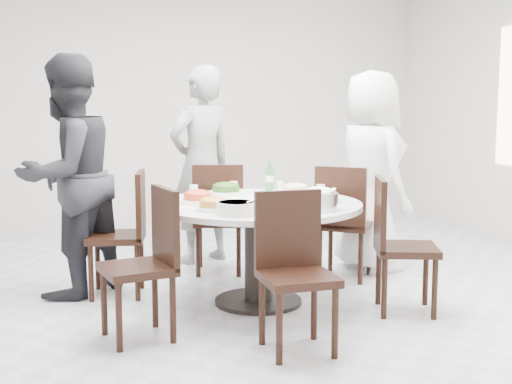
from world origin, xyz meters
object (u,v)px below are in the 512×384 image
object	(u,v)px
beverage_bottle	(270,177)
rice_bowl	(319,201)
diner_left	(68,177)
chair_ne	(345,222)
chair_sw	(137,265)
chair_s	(298,274)
diner_right	(371,172)
soup_bowl	(236,208)
dining_table	(258,253)
chair_n	(219,218)
chair_nw	(116,234)
chair_se	(407,246)
diner_middle	(201,165)

from	to	relation	value
beverage_bottle	rice_bowl	bearing A→B (deg)	-88.77
diner_left	beverage_bottle	size ratio (longest dim) A/B	7.55
chair_ne	diner_left	world-z (taller)	diner_left
chair_sw	chair_s	world-z (taller)	same
chair_ne	chair_sw	xyz separation A→B (m)	(-1.89, -0.94, 0.00)
diner_right	beverage_bottle	bearing A→B (deg)	89.94
soup_bowl	rice_bowl	bearing A→B (deg)	0.29
dining_table	chair_n	distance (m)	0.98
chair_n	diner_left	distance (m)	1.37
beverage_bottle	diner_right	bearing A→B (deg)	8.01
chair_nw	soup_bowl	distance (m)	1.22
chair_sw	chair_se	size ratio (longest dim) A/B	1.00
dining_table	chair_nw	world-z (taller)	chair_nw
diner_right	diner_left	bearing A→B (deg)	81.33
rice_bowl	diner_middle	bearing A→B (deg)	100.87
chair_nw	chair_sw	distance (m)	1.03
dining_table	diner_right	world-z (taller)	diner_right
chair_s	diner_left	distance (m)	2.11
dining_table	chair_sw	distance (m)	1.08
dining_table	chair_se	world-z (taller)	chair_se
chair_nw	diner_left	xyz separation A→B (m)	(-0.33, 0.13, 0.44)
chair_s	diner_right	world-z (taller)	diner_right
dining_table	chair_nw	xyz separation A→B (m)	(-0.95, 0.55, 0.10)
diner_right	rice_bowl	world-z (taller)	diner_right
chair_n	chair_s	bearing A→B (deg)	105.02
chair_s	soup_bowl	bearing A→B (deg)	111.38
chair_n	beverage_bottle	world-z (taller)	beverage_bottle
chair_sw	dining_table	bearing A→B (deg)	108.67
chair_sw	chair_s	size ratio (longest dim) A/B	1.00
chair_n	soup_bowl	bearing A→B (deg)	96.14
chair_s	diner_left	world-z (taller)	diner_left
diner_right	soup_bowl	distance (m)	1.88
diner_right	soup_bowl	world-z (taller)	diner_right
chair_se	chair_s	bearing A→B (deg)	137.20
chair_ne	rice_bowl	world-z (taller)	chair_ne
chair_s	diner_middle	world-z (taller)	diner_middle
beverage_bottle	dining_table	bearing A→B (deg)	-117.91
chair_s	beverage_bottle	bearing A→B (deg)	78.87
chair_n	dining_table	bearing A→B (deg)	108.58
rice_bowl	soup_bowl	distance (m)	0.59
chair_n	beverage_bottle	size ratio (longest dim) A/B	3.93
chair_se	beverage_bottle	size ratio (longest dim) A/B	3.93
chair_s	diner_right	distance (m)	2.16
chair_n	chair_se	world-z (taller)	same
chair_ne	diner_left	xyz separation A→B (m)	(-2.21, 0.21, 0.44)
chair_sw	soup_bowl	world-z (taller)	chair_sw
chair_s	soup_bowl	distance (m)	0.69
chair_s	chair_se	world-z (taller)	same
chair_ne	diner_middle	bearing A→B (deg)	-4.56
beverage_bottle	chair_s	bearing A→B (deg)	-103.53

